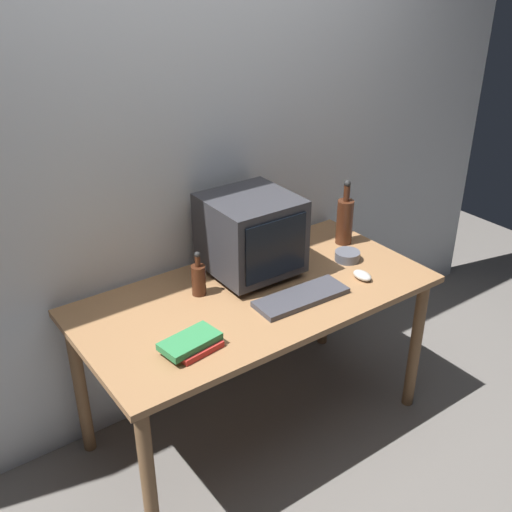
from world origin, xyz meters
name	(u,v)px	position (x,y,z in m)	size (l,w,h in m)	color
ground_plane	(256,424)	(0.00, 0.00, 0.00)	(6.00, 6.00, 0.00)	slate
back_wall	(198,156)	(0.00, 0.45, 1.25)	(4.00, 0.08, 2.50)	silver
desk	(256,310)	(0.00, 0.00, 0.66)	(1.57, 0.78, 0.75)	#9E7047
crt_monitor	(250,234)	(0.09, 0.16, 0.95)	(0.38, 0.39, 0.37)	#333338
keyboard	(301,297)	(0.12, -0.16, 0.77)	(0.42, 0.15, 0.02)	#3F3F47
computer_mouse	(362,275)	(0.46, -0.18, 0.77)	(0.06, 0.10, 0.04)	beige
bottle_tall	(345,220)	(0.65, 0.14, 0.88)	(0.08, 0.08, 0.33)	#472314
bottle_short	(199,279)	(-0.21, 0.14, 0.83)	(0.06, 0.06, 0.21)	#472314
book_stack	(191,343)	(-0.43, -0.19, 0.78)	(0.24, 0.17, 0.05)	red
cd_spindle	(347,256)	(0.53, -0.01, 0.78)	(0.12, 0.12, 0.04)	#595B66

